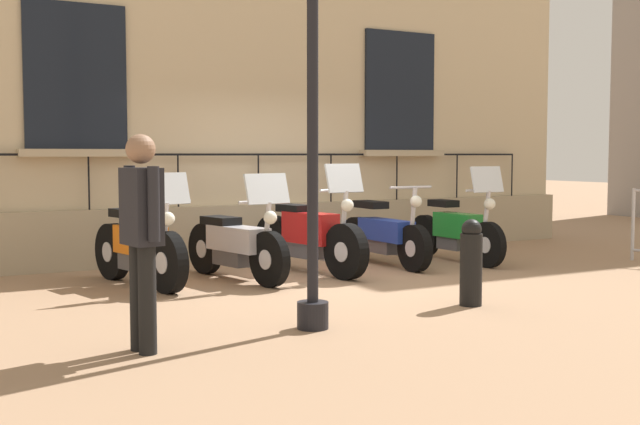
{
  "coord_description": "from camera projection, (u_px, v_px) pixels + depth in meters",
  "views": [
    {
      "loc": [
        8.73,
        -4.95,
        1.54
      ],
      "look_at": [
        -0.19,
        0.0,
        0.8
      ],
      "focal_mm": 44.98,
      "sensor_mm": 36.0,
      "label": 1
    }
  ],
  "objects": [
    {
      "name": "ground_plane",
      "position": [
        327.0,
        277.0,
        10.12
      ],
      "size": [
        60.0,
        60.0,
        0.0
      ],
      "primitive_type": "plane",
      "color": "#9E7A5B"
    },
    {
      "name": "building_facade",
      "position": [
        247.0,
        55.0,
        12.05
      ],
      "size": [
        0.82,
        11.79,
        6.31
      ],
      "color": "#C6B28E",
      "rests_on": "ground_plane"
    },
    {
      "name": "motorcycle_orange",
      "position": [
        140.0,
        248.0,
        9.34
      ],
      "size": [
        2.0,
        0.75,
        1.34
      ],
      "color": "black",
      "rests_on": "ground_plane"
    },
    {
      "name": "motorcycle_silver",
      "position": [
        237.0,
        245.0,
        9.79
      ],
      "size": [
        2.02,
        0.73,
        1.32
      ],
      "color": "black",
      "rests_on": "ground_plane"
    },
    {
      "name": "motorcycle_red",
      "position": [
        309.0,
        237.0,
        10.42
      ],
      "size": [
        2.24,
        0.7,
        1.43
      ],
      "color": "black",
      "rests_on": "ground_plane"
    },
    {
      "name": "motorcycle_blue",
      "position": [
        384.0,
        236.0,
        11.13
      ],
      "size": [
        2.09,
        0.65,
        1.13
      ],
      "color": "black",
      "rests_on": "ground_plane"
    },
    {
      "name": "motorcycle_green",
      "position": [
        457.0,
        231.0,
        11.46
      ],
      "size": [
        2.04,
        0.62,
        1.38
      ],
      "color": "black",
      "rests_on": "ground_plane"
    },
    {
      "name": "bollard",
      "position": [
        471.0,
        262.0,
        8.15
      ],
      "size": [
        0.23,
        0.23,
        0.89
      ],
      "color": "black",
      "rests_on": "ground_plane"
    },
    {
      "name": "pedestrian_standing",
      "position": [
        142.0,
        230.0,
        6.19
      ],
      "size": [
        0.53,
        0.27,
        1.7
      ],
      "color": "black",
      "rests_on": "ground_plane"
    }
  ]
}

